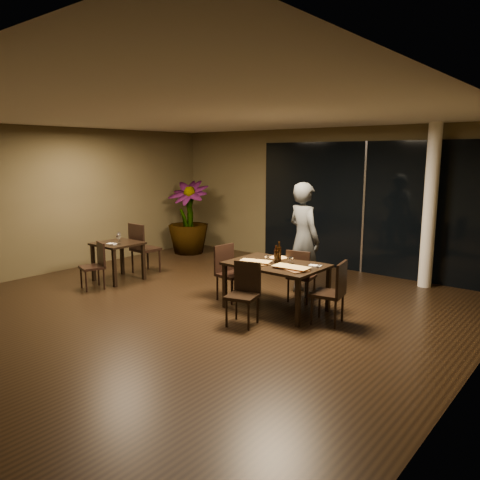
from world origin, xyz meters
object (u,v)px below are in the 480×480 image
Objects in this scene: main_table at (276,268)px; bottle_c at (279,252)px; chair_main_left at (229,269)px; diner at (304,239)px; chair_main_near at (244,290)px; chair_side_far at (142,246)px; chair_side_near at (96,263)px; chair_main_right at (333,289)px; bottle_b at (276,255)px; bottle_a at (276,254)px; side_table at (118,249)px; chair_main_far at (300,273)px; potted_plant at (188,217)px.

bottle_c is (-0.03, 0.12, 0.24)m from main_table.
diner reaches higher than chair_main_left.
diner is at bearing 78.02° from chair_main_near.
main_table is 1.43× the size of chair_side_far.
diner is at bearing 96.36° from main_table.
chair_main_left reaches higher than chair_side_near.
chair_main_right is 1.07m from bottle_b.
chair_main_near is 3.32× the size of bottle_a.
chair_main_left is at bearing 72.64° from diner.
chair_main_near is 0.46× the size of diner.
diner reaches higher than chair_side_near.
bottle_a reaches higher than chair_main_right.
side_table is 0.64m from chair_side_far.
chair_main_right is at bearing 136.89° from chair_main_far.
potted_plant reaches higher than main_table.
chair_main_far is 3.73m from chair_side_near.
chair_main_far is at bearing 136.41° from diner.
potted_plant is at bearing -123.82° from chair_main_right.
diner reaches higher than bottle_b.
chair_main_right is (1.02, -0.02, -0.16)m from main_table.
bottle_a is at bearing 36.98° from chair_side_near.
potted_plant reaches higher than bottle_b.
bottle_b is (-1.01, 0.01, 0.37)m from chair_main_right.
chair_main_right reaches higher than main_table.
main_table is 1.76× the size of chair_side_near.
chair_main_far is 0.96× the size of chair_main_right.
chair_main_left is 1.95m from chair_main_right.
chair_main_far is at bearing -132.78° from chair_main_right.
chair_side_far is 3.65× the size of bottle_b.
bottle_a is (-0.15, -0.50, 0.39)m from chair_main_far.
chair_side_far reaches higher than chair_main_near.
chair_side_near is (-3.35, -1.66, -0.02)m from chair_main_far.
bottle_b is 0.87× the size of bottle_c.
diner is at bearing -32.10° from chair_main_left.
chair_main_right reaches higher than chair_main_far.
chair_main_near is 0.88m from bottle_b.
diner reaches higher than bottle_a.
diner is at bearing 50.66° from chair_side_near.
potted_plant is at bearing 153.46° from bottle_c.
bottle_c reaches higher than main_table.
main_table is 1.67× the size of chair_main_near.
diner is at bearing 24.31° from side_table.
chair_side_far reaches higher than chair_main_left.
side_table is 2.82m from potted_plant.
main_table is 1.03m from chair_main_right.
chair_main_near is at bearing 74.90° from chair_main_far.
bottle_a is at bearing 77.89° from chair_main_near.
chair_main_near is at bearing -35.54° from potted_plant.
diner is (-0.20, 0.43, 0.49)m from chair_main_far.
potted_plant reaches higher than chair_main_far.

